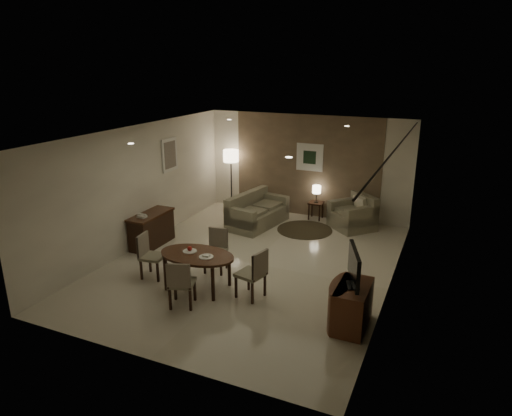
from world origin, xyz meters
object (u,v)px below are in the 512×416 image
at_px(console_desk, 152,229).
at_px(chair_right, 250,273).
at_px(chair_left, 153,256).
at_px(chair_near, 182,282).
at_px(dining_table, 198,271).
at_px(armchair, 352,212).
at_px(chair_far, 215,251).
at_px(side_table, 316,211).
at_px(sofa, 258,210).
at_px(floor_lamp, 231,180).
at_px(tv_cabinet, 352,306).

xyz_separation_m(console_desk, chair_right, (3.04, -1.28, 0.08)).
bearing_deg(chair_left, chair_near, -130.49).
relative_size(dining_table, armchair, 1.51).
bearing_deg(console_desk, chair_right, -22.88).
bearing_deg(chair_right, dining_table, -72.06).
xyz_separation_m(console_desk, chair_far, (1.97, -0.61, 0.05)).
bearing_deg(side_table, console_desk, -131.47).
distance_m(sofa, floor_lamp, 1.66).
relative_size(tv_cabinet, dining_table, 0.63).
distance_m(chair_left, side_table, 4.94).
bearing_deg(armchair, chair_far, -76.60).
xyz_separation_m(armchair, side_table, (-1.04, 0.33, -0.19)).
distance_m(console_desk, dining_table, 2.43).
bearing_deg(chair_right, console_desk, -99.51).
bearing_deg(console_desk, sofa, 52.84).
height_order(console_desk, dining_table, console_desk).
height_order(side_table, floor_lamp, floor_lamp).
relative_size(dining_table, chair_near, 1.66).
relative_size(console_desk, chair_far, 1.42).
bearing_deg(side_table, sofa, -138.83).
distance_m(dining_table, chair_far, 0.76).
xyz_separation_m(chair_near, sofa, (-0.44, 4.21, -0.03)).
xyz_separation_m(chair_left, side_table, (1.87, 4.57, -0.20)).
bearing_deg(chair_left, floor_lamp, -0.64).
height_order(dining_table, chair_left, chair_left).
bearing_deg(chair_right, chair_left, -75.54).
bearing_deg(side_table, floor_lamp, -178.58).
distance_m(tv_cabinet, sofa, 4.90).
distance_m(dining_table, side_table, 4.70).
bearing_deg(chair_near, chair_right, -160.86).
relative_size(chair_far, sofa, 0.49).
bearing_deg(console_desk, tv_cabinet, -17.05).
bearing_deg(sofa, floor_lamp, 61.32).
bearing_deg(chair_near, armchair, -129.10).
distance_m(console_desk, chair_far, 2.06).
distance_m(tv_cabinet, chair_far, 3.05).
bearing_deg(console_desk, armchair, 36.76).
height_order(chair_near, armchair, chair_near).
height_order(chair_near, sofa, chair_near).
relative_size(dining_table, floor_lamp, 0.86).
height_order(dining_table, floor_lamp, floor_lamp).
relative_size(dining_table, chair_far, 1.69).
bearing_deg(armchair, floor_lamp, -142.20).
relative_size(dining_table, sofa, 0.83).
xyz_separation_m(chair_right, sofa, (-1.38, 3.47, -0.05)).
bearing_deg(armchair, console_desk, -101.06).
height_order(chair_right, armchair, chair_right).
bearing_deg(dining_table, armchair, 66.12).
distance_m(chair_far, side_table, 3.97).
bearing_deg(chair_right, tv_cabinet, 96.69).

